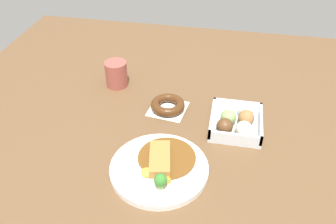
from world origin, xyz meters
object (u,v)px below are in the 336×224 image
object	(u,v)px
curry_plate	(160,167)
chocolate_ring_donut	(168,105)
donut_box	(237,122)
coffee_mug	(116,74)

from	to	relation	value
curry_plate	chocolate_ring_donut	world-z (taller)	curry_plate
curry_plate	chocolate_ring_donut	distance (m)	0.27
curry_plate	donut_box	xyz separation A→B (m)	(0.22, -0.19, 0.01)
curry_plate	coffee_mug	size ratio (longest dim) A/B	2.86
donut_box	coffee_mug	distance (m)	0.46
curry_plate	coffee_mug	xyz separation A→B (m)	(0.38, 0.24, 0.03)
chocolate_ring_donut	coffee_mug	bearing A→B (deg)	62.44
donut_box	chocolate_ring_donut	size ratio (longest dim) A/B	1.31
curry_plate	chocolate_ring_donut	size ratio (longest dim) A/B	2.01
chocolate_ring_donut	coffee_mug	distance (m)	0.23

